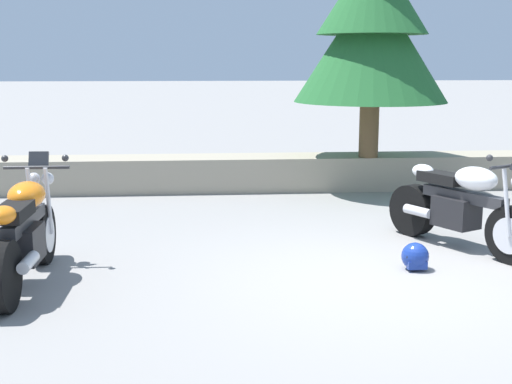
{
  "coord_description": "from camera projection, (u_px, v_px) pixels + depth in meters",
  "views": [
    {
      "loc": [
        -1.76,
        -6.41,
        2.12
      ],
      "look_at": [
        -1.16,
        1.2,
        0.65
      ],
      "focal_mm": 48.84,
      "sensor_mm": 36.0,
      "label": 1
    }
  ],
  "objects": [
    {
      "name": "ground_plane",
      "position": [
        384.0,
        278.0,
        6.81
      ],
      "size": [
        120.0,
        120.0,
        0.0
      ],
      "primitive_type": "plane",
      "color": "gray"
    },
    {
      "name": "stone_wall",
      "position": [
        309.0,
        172.0,
        11.46
      ],
      "size": [
        36.0,
        0.8,
        0.55
      ],
      "primitive_type": "cube",
      "color": "gray",
      "rests_on": "ground"
    },
    {
      "name": "motorcycle_orange_near_left",
      "position": [
        24.0,
        234.0,
        6.56
      ],
      "size": [
        0.67,
        2.06,
        1.18
      ],
      "color": "black",
      "rests_on": "ground"
    },
    {
      "name": "motorcycle_white_centre",
      "position": [
        461.0,
        207.0,
        7.79
      ],
      "size": [
        1.17,
        1.89,
        1.18
      ],
      "color": "black",
      "rests_on": "ground"
    },
    {
      "name": "rider_helmet",
      "position": [
        415.0,
        257.0,
        7.07
      ],
      "size": [
        0.28,
        0.28,
        0.28
      ],
      "color": "navy",
      "rests_on": "ground"
    },
    {
      "name": "pine_tree_far_left",
      "position": [
        372.0,
        22.0,
        10.83
      ],
      "size": [
        2.42,
        2.42,
        3.82
      ],
      "color": "brown",
      "rests_on": "stone_wall"
    }
  ]
}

